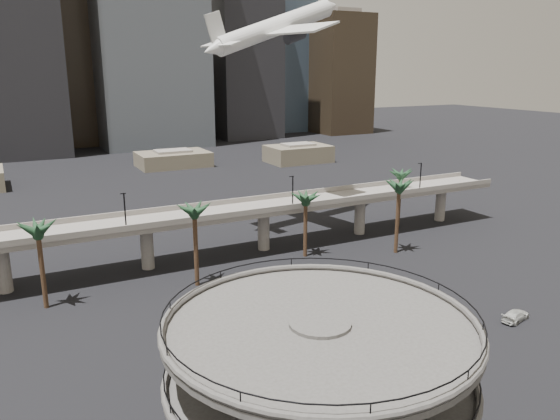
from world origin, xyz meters
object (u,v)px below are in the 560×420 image
parking_ramp (318,403)px  car_c (515,315)px  car_a (330,332)px  airborne_jet (275,28)px  overpass (208,219)px  car_b (381,340)px

parking_ramp → car_c: bearing=21.3°
car_a → airborne_jet: bearing=-16.0°
parking_ramp → car_c: (41.34, 16.13, -9.11)m
overpass → car_c: (28.34, -42.87, -6.61)m
parking_ramp → car_a: size_ratio=4.52×
overpass → airborne_jet: 40.95m
parking_ramp → car_c: 45.30m
airborne_jet → car_b: airborne_jet is taller
overpass → car_c: bearing=-56.5°
airborne_jet → car_c: bearing=-93.4°
airborne_jet → car_c: (8.53, -55.15, -40.28)m
overpass → car_b: overpass is taller
parking_ramp → airborne_jet: size_ratio=0.64×
parking_ramp → airborne_jet: airborne_jet is taller
car_b → airborne_jet: bearing=2.0°
car_c → car_a: bearing=59.6°
overpass → car_a: 36.18m
parking_ramp → car_c: size_ratio=4.44×
car_a → car_b: bearing=-132.8°
parking_ramp → overpass: parking_ramp is taller
car_a → car_b: (4.45, -4.59, -0.09)m
parking_ramp → car_b: (20.75, 18.96, -9.09)m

